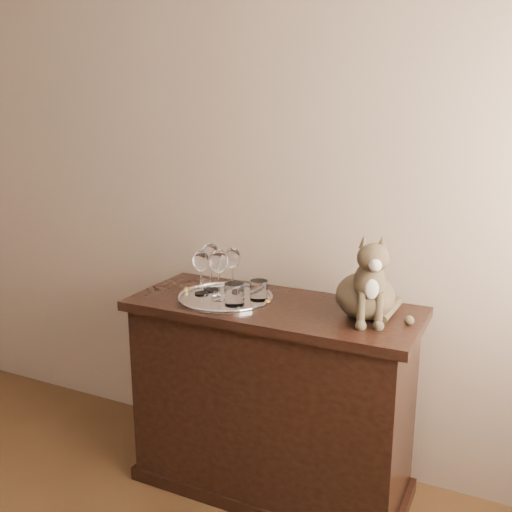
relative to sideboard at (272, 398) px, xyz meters
The scene contains 10 objects.
wall_back 1.15m from the sideboard, 152.68° to the left, with size 4.00×0.10×2.70m, color tan.
sideboard is the anchor object (origin of this frame).
tray 0.48m from the sideboard, behind, with size 0.40×0.40×0.01m, color silver.
wine_glass_a 0.62m from the sideboard, behind, with size 0.08×0.08×0.21m, color silver, non-canonical shape.
wine_glass_b 0.58m from the sideboard, 161.73° to the left, with size 0.07×0.07×0.19m, color white, non-canonical shape.
wine_glass_c 0.62m from the sideboard, behind, with size 0.07×0.07×0.19m, color silver, non-canonical shape.
wine_glass_d 0.59m from the sideboard, 167.85° to the right, with size 0.08×0.08×0.21m, color white, non-canonical shape.
tumbler_a 0.50m from the sideboard, 141.57° to the right, with size 0.08×0.08×0.09m, color white.
tumbler_c 0.48m from the sideboard, behind, with size 0.07×0.07×0.08m, color silver.
cat 0.71m from the sideboard, ahead, with size 0.34×0.32×0.34m, color brown, non-canonical shape.
Camera 1 is at (1.51, -0.09, 1.60)m, focal length 40.00 mm.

